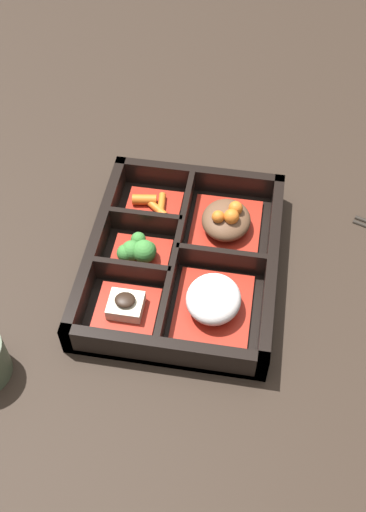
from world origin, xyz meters
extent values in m
plane|color=black|center=(0.00, 0.00, 0.00)|extent=(3.00, 3.00, 0.00)
cube|color=black|center=(0.00, 0.00, 0.01)|extent=(0.30, 0.24, 0.01)
cube|color=black|center=(0.00, -0.12, 0.02)|extent=(0.30, 0.01, 0.05)
cube|color=black|center=(0.00, 0.12, 0.02)|extent=(0.30, 0.01, 0.05)
cube|color=black|center=(-0.14, 0.00, 0.02)|extent=(0.01, 0.24, 0.05)
cube|color=black|center=(0.14, 0.00, 0.02)|extent=(0.01, 0.24, 0.05)
cube|color=black|center=(0.00, -0.01, 0.02)|extent=(0.27, 0.01, 0.05)
cube|color=black|center=(-0.05, -0.06, 0.02)|extent=(0.01, 0.10, 0.05)
cube|color=black|center=(0.04, -0.06, 0.02)|extent=(0.01, 0.10, 0.05)
cube|color=black|center=(0.00, 0.05, 0.02)|extent=(0.01, 0.12, 0.05)
cube|color=maroon|center=(-0.07, 0.05, 0.01)|extent=(0.11, 0.09, 0.01)
ellipsoid|color=brown|center=(-0.07, 0.05, 0.03)|extent=(0.07, 0.07, 0.03)
sphere|color=#D1661E|center=(-0.07, 0.06, 0.05)|extent=(0.02, 0.02, 0.02)
sphere|color=#D1661E|center=(-0.05, 0.04, 0.05)|extent=(0.02, 0.02, 0.02)
sphere|color=#D1661E|center=(-0.06, 0.06, 0.05)|extent=(0.02, 0.02, 0.02)
cube|color=maroon|center=(0.07, 0.05, 0.01)|extent=(0.11, 0.09, 0.01)
ellipsoid|color=silver|center=(0.07, 0.05, 0.03)|extent=(0.07, 0.07, 0.04)
cube|color=maroon|center=(-0.09, -0.06, 0.01)|extent=(0.07, 0.08, 0.01)
cylinder|color=#D1661E|center=(-0.09, -0.05, 0.02)|extent=(0.04, 0.04, 0.01)
cylinder|color=#D1661E|center=(-0.09, -0.07, 0.02)|extent=(0.02, 0.04, 0.01)
cylinder|color=#D1661E|center=(-0.09, -0.05, 0.02)|extent=(0.04, 0.01, 0.01)
cube|color=maroon|center=(0.00, -0.06, 0.01)|extent=(0.07, 0.08, 0.01)
sphere|color=#387A33|center=(-0.02, -0.06, 0.03)|extent=(0.02, 0.02, 0.02)
sphere|color=#387A33|center=(0.01, -0.07, 0.03)|extent=(0.02, 0.02, 0.02)
sphere|color=#387A33|center=(0.01, -0.07, 0.03)|extent=(0.03, 0.03, 0.03)
sphere|color=#387A33|center=(0.01, -0.05, 0.03)|extent=(0.03, 0.03, 0.03)
sphere|color=#387A33|center=(0.00, -0.05, 0.03)|extent=(0.03, 0.03, 0.03)
cube|color=maroon|center=(0.09, -0.06, 0.01)|extent=(0.08, 0.08, 0.01)
cube|color=beige|center=(0.09, -0.06, 0.02)|extent=(0.04, 0.04, 0.02)
ellipsoid|color=black|center=(0.09, -0.06, 0.04)|extent=(0.02, 0.03, 0.01)
camera|label=1|loc=(0.48, 0.08, 0.64)|focal=42.00mm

